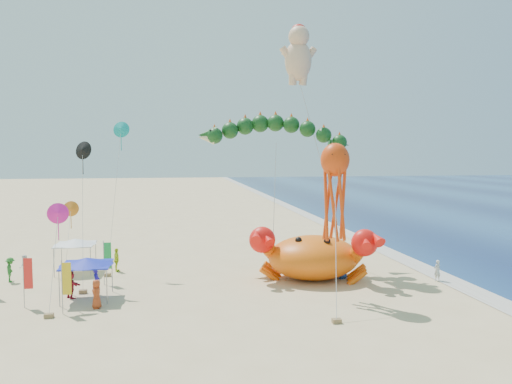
{
  "coord_description": "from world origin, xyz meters",
  "views": [
    {
      "loc": [
        -8.19,
        -34.8,
        9.4
      ],
      "look_at": [
        -2.0,
        2.0,
        6.5
      ],
      "focal_mm": 35.0,
      "sensor_mm": 36.0,
      "label": 1
    }
  ],
  "objects_px": {
    "canopy_white": "(75,242)",
    "cherub_kite": "(299,53)",
    "crab_inflatable": "(314,256)",
    "octopus_kite": "(335,184)",
    "dragon_kite": "(274,136)",
    "canopy_blue": "(87,262)"
  },
  "relations": [
    {
      "from": "crab_inflatable",
      "to": "canopy_white",
      "type": "relative_size",
      "value": 2.89
    },
    {
      "from": "cherub_kite",
      "to": "canopy_white",
      "type": "bearing_deg",
      "value": -179.25
    },
    {
      "from": "cherub_kite",
      "to": "octopus_kite",
      "type": "xyz_separation_m",
      "value": [
        -0.22,
        -10.38,
        -10.24
      ]
    },
    {
      "from": "dragon_kite",
      "to": "canopy_blue",
      "type": "bearing_deg",
      "value": -150.32
    },
    {
      "from": "cherub_kite",
      "to": "octopus_kite",
      "type": "distance_m",
      "value": 14.58
    },
    {
      "from": "crab_inflatable",
      "to": "canopy_blue",
      "type": "distance_m",
      "value": 16.06
    },
    {
      "from": "cherub_kite",
      "to": "canopy_blue",
      "type": "bearing_deg",
      "value": -153.78
    },
    {
      "from": "dragon_kite",
      "to": "crab_inflatable",
      "type": "bearing_deg",
      "value": -70.76
    },
    {
      "from": "cherub_kite",
      "to": "octopus_kite",
      "type": "relative_size",
      "value": 1.99
    },
    {
      "from": "octopus_kite",
      "to": "canopy_white",
      "type": "xyz_separation_m",
      "value": [
        -17.85,
        10.14,
        -4.98
      ]
    },
    {
      "from": "crab_inflatable",
      "to": "dragon_kite",
      "type": "relative_size",
      "value": 0.74
    },
    {
      "from": "canopy_white",
      "to": "cherub_kite",
      "type": "bearing_deg",
      "value": 0.75
    },
    {
      "from": "dragon_kite",
      "to": "canopy_blue",
      "type": "distance_m",
      "value": 18.11
    },
    {
      "from": "crab_inflatable",
      "to": "dragon_kite",
      "type": "bearing_deg",
      "value": 109.24
    },
    {
      "from": "crab_inflatable",
      "to": "canopy_blue",
      "type": "xyz_separation_m",
      "value": [
        -15.86,
        -2.42,
        0.65
      ]
    },
    {
      "from": "dragon_kite",
      "to": "cherub_kite",
      "type": "xyz_separation_m",
      "value": [
        2.04,
        -0.08,
        6.8
      ]
    },
    {
      "from": "canopy_blue",
      "to": "canopy_white",
      "type": "xyz_separation_m",
      "value": [
        -2.09,
        7.63,
        -0.0
      ]
    },
    {
      "from": "crab_inflatable",
      "to": "canopy_blue",
      "type": "height_order",
      "value": "crab_inflatable"
    },
    {
      "from": "crab_inflatable",
      "to": "octopus_kite",
      "type": "height_order",
      "value": "octopus_kite"
    },
    {
      "from": "dragon_kite",
      "to": "canopy_white",
      "type": "relative_size",
      "value": 3.92
    },
    {
      "from": "octopus_kite",
      "to": "canopy_blue",
      "type": "relative_size",
      "value": 2.99
    },
    {
      "from": "cherub_kite",
      "to": "canopy_blue",
      "type": "height_order",
      "value": "cherub_kite"
    }
  ]
}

